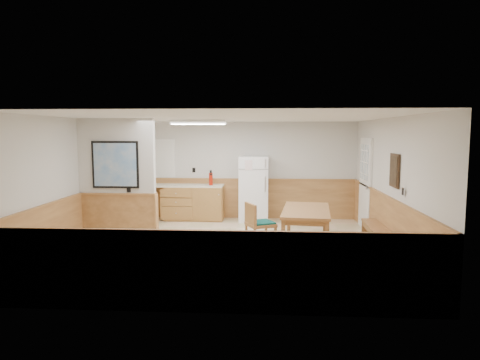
# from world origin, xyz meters

# --- Properties ---
(ground) EXTENTS (6.00, 6.00, 0.00)m
(ground) POSITION_xyz_m (0.00, 0.00, 0.00)
(ground) COLOR beige
(ground) RESTS_ON ground
(ceiling) EXTENTS (6.00, 6.00, 0.02)m
(ceiling) POSITION_xyz_m (0.00, 0.00, 2.50)
(ceiling) COLOR white
(ceiling) RESTS_ON back_wall
(back_wall) EXTENTS (6.00, 0.02, 2.50)m
(back_wall) POSITION_xyz_m (0.00, 3.00, 1.25)
(back_wall) COLOR silver
(back_wall) RESTS_ON ground
(right_wall) EXTENTS (0.02, 6.00, 2.50)m
(right_wall) POSITION_xyz_m (3.00, 0.00, 1.25)
(right_wall) COLOR silver
(right_wall) RESTS_ON ground
(left_wall) EXTENTS (0.02, 6.00, 2.50)m
(left_wall) POSITION_xyz_m (-3.00, 0.00, 1.25)
(left_wall) COLOR silver
(left_wall) RESTS_ON ground
(wainscot_back) EXTENTS (6.00, 0.04, 1.00)m
(wainscot_back) POSITION_xyz_m (0.00, 2.98, 0.50)
(wainscot_back) COLOR tan
(wainscot_back) RESTS_ON ground
(wainscot_right) EXTENTS (0.04, 6.00, 1.00)m
(wainscot_right) POSITION_xyz_m (2.98, 0.00, 0.50)
(wainscot_right) COLOR tan
(wainscot_right) RESTS_ON ground
(wainscot_left) EXTENTS (0.04, 6.00, 1.00)m
(wainscot_left) POSITION_xyz_m (-2.98, 0.00, 0.50)
(wainscot_left) COLOR tan
(wainscot_left) RESTS_ON ground
(partition_wall) EXTENTS (1.50, 0.20, 2.50)m
(partition_wall) POSITION_xyz_m (-2.25, 0.19, 1.23)
(partition_wall) COLOR silver
(partition_wall) RESTS_ON ground
(kitchen_counter) EXTENTS (2.20, 0.61, 1.00)m
(kitchen_counter) POSITION_xyz_m (-1.21, 2.68, 0.46)
(kitchen_counter) COLOR #A56B3A
(kitchen_counter) RESTS_ON ground
(exterior_door) EXTENTS (0.07, 1.02, 2.15)m
(exterior_door) POSITION_xyz_m (2.96, 1.90, 1.05)
(exterior_door) COLOR white
(exterior_door) RESTS_ON ground
(kitchen_window) EXTENTS (0.80, 0.04, 1.00)m
(kitchen_window) POSITION_xyz_m (-2.10, 2.98, 1.55)
(kitchen_window) COLOR white
(kitchen_window) RESTS_ON back_wall
(wall_painting) EXTENTS (0.04, 0.50, 0.60)m
(wall_painting) POSITION_xyz_m (2.97, -0.30, 1.55)
(wall_painting) COLOR #332314
(wall_painting) RESTS_ON right_wall
(fluorescent_fixture) EXTENTS (1.20, 0.30, 0.09)m
(fluorescent_fixture) POSITION_xyz_m (-0.80, 1.30, 2.45)
(fluorescent_fixture) COLOR white
(fluorescent_fixture) RESTS_ON ceiling
(refrigerator) EXTENTS (0.72, 0.72, 1.63)m
(refrigerator) POSITION_xyz_m (0.38, 2.63, 0.82)
(refrigerator) COLOR white
(refrigerator) RESTS_ON ground
(dining_table) EXTENTS (1.07, 1.84, 0.75)m
(dining_table) POSITION_xyz_m (1.46, 0.16, 0.66)
(dining_table) COLOR #A76B3D
(dining_table) RESTS_ON ground
(dining_bench) EXTENTS (0.38, 1.48, 0.45)m
(dining_bench) POSITION_xyz_m (2.80, 0.12, 0.34)
(dining_bench) COLOR #A76B3D
(dining_bench) RESTS_ON ground
(dining_chair) EXTENTS (0.83, 0.72, 0.85)m
(dining_chair) POSITION_xyz_m (0.50, 0.22, 0.49)
(dining_chair) COLOR #A76B3D
(dining_chair) RESTS_ON ground
(fire_extinguisher) EXTENTS (0.11, 0.11, 0.38)m
(fire_extinguisher) POSITION_xyz_m (-0.71, 2.65, 1.07)
(fire_extinguisher) COLOR #AD1909
(fire_extinguisher) RESTS_ON kitchen_counter
(soap_bottle) EXTENTS (0.09, 0.09, 0.22)m
(soap_bottle) POSITION_xyz_m (-2.29, 2.69, 1.01)
(soap_bottle) COLOR #188834
(soap_bottle) RESTS_ON kitchen_counter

